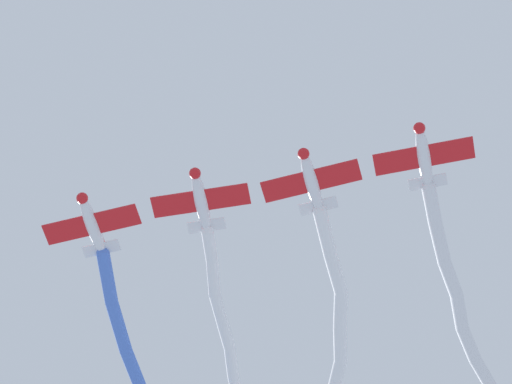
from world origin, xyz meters
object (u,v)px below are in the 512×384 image
Objects in this scene: airplane_lead at (92,224)px; airplane_left_wing at (201,200)px; airplane_right_wing at (311,181)px; airplane_slot at (424,156)px.

airplane_left_wing is (-5.29, -4.38, 0.30)m from airplane_lead.
airplane_right_wing is at bearing 92.05° from airplane_lead.
airplane_left_wing and airplane_slot have the same top height.
airplane_slot reaches higher than airplane_lead.
airplane_slot is (-15.86, -13.12, 0.30)m from airplane_lead.
airplane_right_wing is 1.03× the size of airplane_slot.
airplane_lead is 13.72m from airplane_right_wing.
airplane_left_wing is 0.95× the size of airplane_right_wing.
airplane_slot is at bearing 86.97° from airplane_left_wing.
airplane_lead and airplane_right_wing have the same top height.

